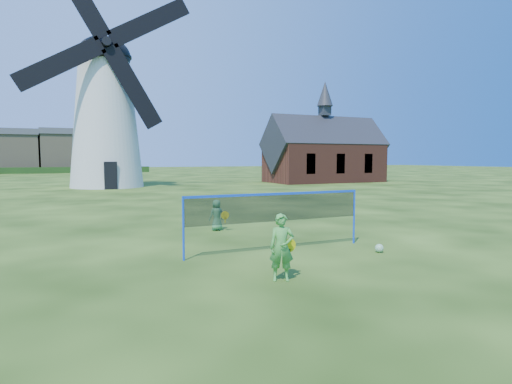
{
  "coord_description": "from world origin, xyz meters",
  "views": [
    {
      "loc": [
        -4.7,
        -10.29,
        2.45
      ],
      "look_at": [
        0.2,
        0.5,
        1.5
      ],
      "focal_mm": 29.66,
      "sensor_mm": 36.0,
      "label": 1
    }
  ],
  "objects": [
    {
      "name": "player_girl",
      "position": [
        -0.79,
        -2.94,
        0.67
      ],
      "size": [
        0.71,
        0.49,
        1.35
      ],
      "rotation": [
        0.0,
        0.0,
        -0.41
      ],
      "color": "green",
      "rests_on": "ground"
    },
    {
      "name": "chapel",
      "position": [
        19.79,
        26.6,
        2.89
      ],
      "size": [
        12.14,
        5.89,
        10.27
      ],
      "color": "brown",
      "rests_on": "ground"
    },
    {
      "name": "play_ball",
      "position": [
        2.71,
        -1.75,
        0.11
      ],
      "size": [
        0.22,
        0.22,
        0.22
      ],
      "primitive_type": "sphere",
      "color": "green",
      "rests_on": "ground"
    },
    {
      "name": "ground",
      "position": [
        0.0,
        0.0,
        0.0
      ],
      "size": [
        220.0,
        220.0,
        0.0
      ],
      "primitive_type": "plane",
      "color": "black",
      "rests_on": "ground"
    },
    {
      "name": "badminton_net",
      "position": [
        0.34,
        -0.5,
        1.14
      ],
      "size": [
        5.05,
        0.05,
        1.55
      ],
      "color": "blue",
      "rests_on": "ground"
    },
    {
      "name": "windmill",
      "position": [
        -1.39,
        27.54,
        6.26
      ],
      "size": [
        13.4,
        5.95,
        18.19
      ],
      "color": "white",
      "rests_on": "ground"
    },
    {
      "name": "player_boy",
      "position": [
        -0.04,
        3.21,
        0.52
      ],
      "size": [
        0.64,
        0.43,
        1.05
      ],
      "rotation": [
        0.0,
        0.0,
        3.29
      ],
      "color": "#479352",
      "rests_on": "ground"
    }
  ]
}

